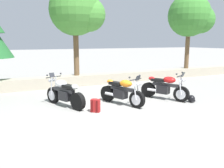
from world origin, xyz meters
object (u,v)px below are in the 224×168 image
at_px(leafy_tree_mid_right, 78,11).
at_px(leafy_tree_far_right, 192,17).
at_px(motorcycle_white_near_left, 64,93).
at_px(rider_backpack, 95,105).
at_px(motorcycle_red_far_right, 165,88).
at_px(rider_helmet, 191,99).
at_px(motorcycle_orange_centre, 122,92).

height_order(leafy_tree_mid_right, leafy_tree_far_right, leafy_tree_far_right).
distance_m(motorcycle_white_near_left, rider_backpack, 1.39).
height_order(motorcycle_red_far_right, leafy_tree_mid_right, leafy_tree_mid_right).
relative_size(motorcycle_white_near_left, rider_helmet, 6.98).
bearing_deg(leafy_tree_mid_right, leafy_tree_far_right, -0.29).
bearing_deg(leafy_tree_mid_right, rider_backpack, -101.49).
relative_size(motorcycle_white_near_left, leafy_tree_far_right, 0.41).
bearing_deg(motorcycle_red_far_right, rider_backpack, -173.01).
distance_m(motorcycle_white_near_left, leafy_tree_far_right, 10.59).
xyz_separation_m(motorcycle_white_near_left, leafy_tree_far_right, (9.34, 3.62, 3.43)).
bearing_deg(rider_backpack, leafy_tree_far_right, 29.04).
height_order(motorcycle_white_near_left, rider_backpack, motorcycle_white_near_left).
bearing_deg(motorcycle_red_far_right, leafy_tree_mid_right, 116.71).
relative_size(rider_backpack, leafy_tree_mid_right, 0.10).
distance_m(motorcycle_orange_centre, motorcycle_red_far_right, 1.95).
bearing_deg(motorcycle_orange_centre, rider_helmet, -18.33).
bearing_deg(leafy_tree_far_right, rider_backpack, -150.96).
height_order(rider_backpack, leafy_tree_mid_right, leafy_tree_mid_right).
distance_m(motorcycle_red_far_right, rider_helmet, 1.11).
height_order(rider_helmet, leafy_tree_far_right, leafy_tree_far_right).
distance_m(leafy_tree_mid_right, leafy_tree_far_right, 7.60).
relative_size(motorcycle_red_far_right, rider_backpack, 4.03).
height_order(motorcycle_white_near_left, motorcycle_orange_centre, same).
bearing_deg(rider_backpack, leafy_tree_mid_right, 78.51).
relative_size(motorcycle_white_near_left, rider_backpack, 4.16).
bearing_deg(motorcycle_orange_centre, motorcycle_white_near_left, 160.99).
relative_size(motorcycle_red_far_right, rider_helmet, 6.76).
distance_m(motorcycle_orange_centre, leafy_tree_far_right, 9.17).
bearing_deg(rider_helmet, rider_backpack, 173.72).
bearing_deg(leafy_tree_mid_right, motorcycle_orange_centre, -86.47).
bearing_deg(leafy_tree_far_right, motorcycle_orange_centre, -149.50).
bearing_deg(motorcycle_red_far_right, leafy_tree_far_right, 39.07).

